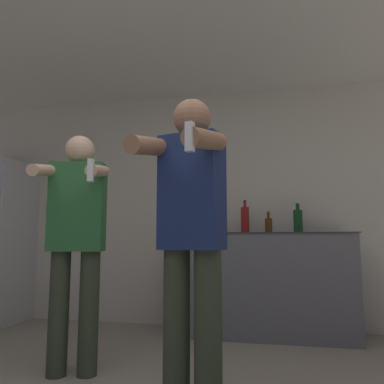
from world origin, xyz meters
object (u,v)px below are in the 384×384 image
object	(u,v)px
bottle_clear_vodka	(217,222)
bottle_amber_bourbon	(298,220)
person_woman_foreground	(191,231)
person_man_side	(76,234)
bottle_dark_rum	(245,219)
bottle_brown_liquor	(269,224)
bottle_tall_gin	(202,219)

from	to	relation	value
bottle_clear_vodka	bottle_amber_bourbon	bearing A→B (deg)	-0.00
person_woman_foreground	person_man_side	xyz separation A→B (m)	(-0.90, 0.40, -0.00)
bottle_amber_bourbon	bottle_dark_rum	xyz separation A→B (m)	(-0.52, 0.00, 0.01)
bottle_amber_bourbon	bottle_brown_liquor	bearing A→B (deg)	180.00
person_woman_foreground	bottle_dark_rum	bearing A→B (deg)	84.00
bottle_dark_rum	bottle_brown_liquor	distance (m)	0.24
bottle_dark_rum	bottle_brown_liquor	size ratio (longest dim) A/B	1.47
bottle_amber_bourbon	bottle_brown_liquor	distance (m)	0.29
bottle_amber_bourbon	person_woman_foreground	bearing A→B (deg)	-111.50
bottle_amber_bourbon	person_man_side	distance (m)	2.13
bottle_dark_rum	person_woman_foreground	xyz separation A→B (m)	(-0.19, -1.79, -0.16)
bottle_tall_gin	bottle_clear_vodka	bearing A→B (deg)	0.00
person_man_side	bottle_amber_bourbon	bearing A→B (deg)	40.85
bottle_amber_bourbon	person_man_side	world-z (taller)	person_man_side
bottle_tall_gin	person_woman_foreground	world-z (taller)	person_woman_foreground
bottle_dark_rum	bottle_tall_gin	bearing A→B (deg)	180.00
bottle_brown_liquor	person_woman_foreground	distance (m)	1.84
bottle_dark_rum	bottle_tall_gin	xyz separation A→B (m)	(-0.45, 0.00, 0.01)
bottle_dark_rum	person_man_side	distance (m)	1.77
bottle_amber_bourbon	bottle_tall_gin	xyz separation A→B (m)	(-0.96, 0.00, 0.02)
bottle_tall_gin	bottle_clear_vodka	xyz separation A→B (m)	(0.16, 0.00, -0.04)
bottle_amber_bourbon	bottle_brown_liquor	xyz separation A→B (m)	(-0.28, 0.00, -0.04)
bottle_amber_bourbon	person_woman_foreground	world-z (taller)	person_woman_foreground
bottle_dark_rum	bottle_tall_gin	distance (m)	0.45
bottle_brown_liquor	bottle_clear_vodka	bearing A→B (deg)	180.00
bottle_brown_liquor	person_man_side	size ratio (longest dim) A/B	0.14
bottle_clear_vodka	bottle_dark_rum	bearing A→B (deg)	-0.00
bottle_amber_bourbon	bottle_tall_gin	distance (m)	0.96
person_woman_foreground	bottle_amber_bourbon	bearing A→B (deg)	68.50
person_woman_foreground	person_man_side	size ratio (longest dim) A/B	1.03
bottle_brown_liquor	person_man_side	xyz separation A→B (m)	(-1.32, -1.39, -0.11)
bottle_clear_vodka	bottle_brown_liquor	bearing A→B (deg)	-0.00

